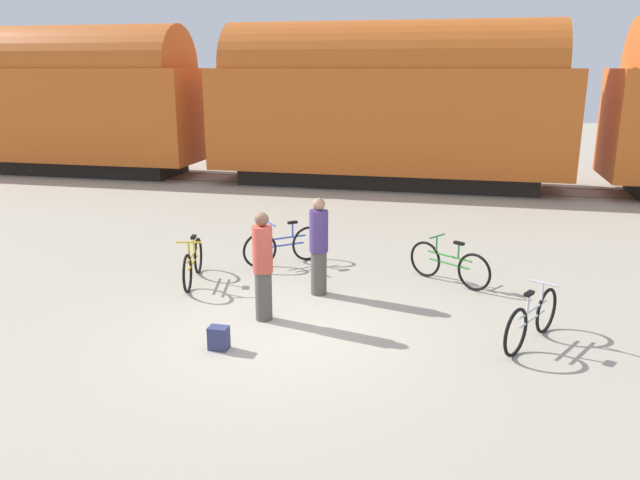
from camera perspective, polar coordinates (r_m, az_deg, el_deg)
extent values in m
plane|color=#B2A893|center=(9.69, -3.45, -8.31)|extent=(80.00, 80.00, 0.00)
cube|color=black|center=(26.32, -22.91, 6.40)|extent=(9.87, 2.38, 0.55)
cube|color=#CC5B1E|center=(26.12, -23.36, 10.58)|extent=(11.76, 3.17, 3.31)
cylinder|color=#CC5B1E|center=(26.07, -23.76, 14.19)|extent=(10.82, 3.01, 3.01)
cube|color=black|center=(21.57, 6.02, 5.77)|extent=(9.87, 2.38, 0.55)
cube|color=#CC5B1E|center=(21.33, 6.16, 10.89)|extent=(11.76, 3.17, 3.31)
cylinder|color=#CC5B1E|center=(21.26, 6.30, 15.34)|extent=(10.82, 3.01, 3.01)
cube|color=#4C4238|center=(20.92, 5.75, 4.72)|extent=(49.26, 0.07, 0.01)
cube|color=#4C4238|center=(22.32, 6.23, 5.39)|extent=(49.26, 0.07, 0.01)
torus|color=black|center=(11.38, -12.03, -3.02)|extent=(0.22, 0.70, 0.71)
torus|color=black|center=(12.40, -11.08, -1.43)|extent=(0.22, 0.70, 0.71)
cylinder|color=gold|center=(11.84, -11.58, -1.35)|extent=(0.26, 0.94, 0.04)
cylinder|color=gold|center=(11.88, -11.54, -2.04)|extent=(0.24, 0.85, 0.04)
cylinder|color=gold|center=(11.98, -11.46, -0.41)|extent=(0.04, 0.04, 0.30)
cube|color=black|center=(11.94, -11.49, 0.27)|extent=(0.13, 0.21, 0.05)
cylinder|color=gold|center=(11.51, -11.90, -1.00)|extent=(0.04, 0.04, 0.33)
cylinder|color=gold|center=(11.46, -11.94, -0.21)|extent=(0.45, 0.14, 0.03)
torus|color=black|center=(12.15, 9.59, -1.73)|extent=(0.61, 0.42, 0.70)
torus|color=black|center=(11.57, 13.91, -2.86)|extent=(0.61, 0.42, 0.70)
cylinder|color=#338C38|center=(11.80, 11.74, -1.46)|extent=(0.82, 0.56, 0.04)
cylinder|color=#338C38|center=(11.84, 11.71, -2.14)|extent=(0.75, 0.51, 0.04)
cylinder|color=#338C38|center=(11.66, 12.55, -0.97)|extent=(0.04, 0.04, 0.29)
cube|color=black|center=(11.62, 12.59, -0.28)|extent=(0.21, 0.18, 0.05)
cylinder|color=#338C38|center=(11.92, 10.61, -0.42)|extent=(0.04, 0.04, 0.32)
cylinder|color=#338C38|center=(11.88, 10.65, 0.33)|extent=(0.28, 0.40, 0.03)
torus|color=black|center=(12.56, -5.52, -0.94)|extent=(0.59, 0.51, 0.73)
torus|color=black|center=(12.98, -1.10, -0.32)|extent=(0.59, 0.51, 0.73)
cylinder|color=#3351B7|center=(12.71, -3.29, 0.19)|extent=(0.75, 0.64, 0.04)
cylinder|color=#3351B7|center=(12.75, -3.28, -0.47)|extent=(0.68, 0.59, 0.04)
cylinder|color=#3351B7|center=(12.75, -2.52, 0.95)|extent=(0.04, 0.04, 0.31)
cube|color=black|center=(12.71, -2.53, 1.62)|extent=(0.20, 0.19, 0.05)
cylinder|color=#3351B7|center=(12.55, -4.54, 0.77)|extent=(0.04, 0.04, 0.34)
cylinder|color=#3351B7|center=(12.51, -4.55, 1.52)|extent=(0.32, 0.37, 0.03)
torus|color=black|center=(10.09, 19.98, -6.10)|extent=(0.38, 0.65, 0.71)
torus|color=black|center=(9.17, 17.46, -8.07)|extent=(0.38, 0.65, 0.71)
cylinder|color=silver|center=(9.56, 18.88, -6.03)|extent=(0.48, 0.84, 0.04)
cylinder|color=silver|center=(9.61, 18.80, -6.85)|extent=(0.44, 0.77, 0.04)
cylinder|color=silver|center=(9.34, 18.51, -5.52)|extent=(0.04, 0.04, 0.30)
cube|color=black|center=(9.29, 18.58, -4.67)|extent=(0.17, 0.21, 0.05)
cylinder|color=silver|center=(9.76, 19.64, -4.62)|extent=(0.04, 0.04, 0.33)
cylinder|color=silver|center=(9.71, 19.73, -3.71)|extent=(0.42, 0.25, 0.03)
cylinder|color=#514C47|center=(11.05, -0.11, -3.00)|extent=(0.28, 0.28, 0.79)
cylinder|color=#473370|center=(10.83, -0.12, 0.83)|extent=(0.33, 0.33, 0.73)
sphere|color=#A37556|center=(10.72, -0.12, 3.30)|extent=(0.22, 0.22, 0.22)
cylinder|color=#514C47|center=(9.99, -5.18, -5.10)|extent=(0.27, 0.27, 0.80)
cylinder|color=#CC4C3D|center=(9.75, -5.29, -0.85)|extent=(0.32, 0.32, 0.74)
sphere|color=brown|center=(9.62, -5.36, 1.89)|extent=(0.22, 0.22, 0.22)
cube|color=navy|center=(9.15, -9.24, -8.83)|extent=(0.28, 0.20, 0.34)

